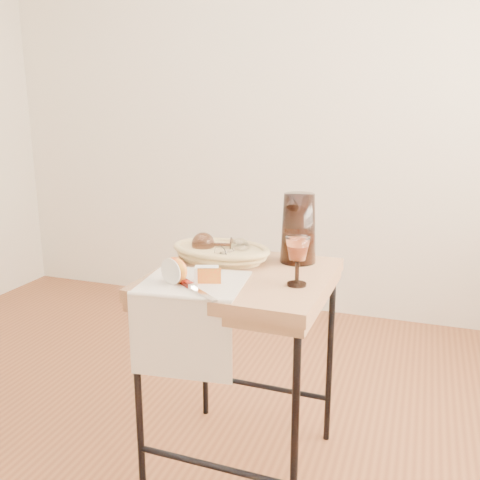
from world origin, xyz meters
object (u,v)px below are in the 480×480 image
(side_table, at_px, (242,373))
(tea_towel, at_px, (194,282))
(wine_goblet, at_px, (297,261))
(apple_half, at_px, (176,270))
(table_knife, at_px, (194,288))
(bread_basket, at_px, (221,254))
(goblet_lying_a, at_px, (215,244))
(goblet_lying_b, at_px, (232,250))
(pitcher, at_px, (298,228))

(side_table, relative_size, tea_towel, 2.33)
(wine_goblet, height_order, apple_half, wine_goblet)
(table_knife, bearing_deg, side_table, 110.58)
(bread_basket, xyz_separation_m, goblet_lying_a, (-0.03, 0.01, 0.03))
(bread_basket, distance_m, goblet_lying_a, 0.04)
(goblet_lying_b, bearing_deg, goblet_lying_a, 88.74)
(goblet_lying_a, relative_size, wine_goblet, 0.88)
(tea_towel, bearing_deg, wine_goblet, 9.05)
(side_table, distance_m, tea_towel, 0.43)
(goblet_lying_b, height_order, pitcher, pitcher)
(goblet_lying_a, distance_m, table_knife, 0.37)
(apple_half, bearing_deg, pitcher, 70.66)
(bread_basket, relative_size, goblet_lying_b, 2.78)
(goblet_lying_a, height_order, table_knife, goblet_lying_a)
(side_table, relative_size, goblet_lying_b, 6.32)
(goblet_lying_b, bearing_deg, side_table, -120.44)
(tea_towel, relative_size, goblet_lying_b, 2.71)
(side_table, bearing_deg, table_knife, -107.38)
(tea_towel, distance_m, apple_half, 0.07)
(tea_towel, bearing_deg, bread_basket, 85.54)
(bread_basket, distance_m, wine_goblet, 0.38)
(goblet_lying_a, bearing_deg, table_knife, 88.81)
(goblet_lying_b, distance_m, apple_half, 0.29)
(wine_goblet, bearing_deg, bread_basket, 151.17)
(tea_towel, xyz_separation_m, bread_basket, (-0.01, 0.27, 0.02))
(side_table, height_order, tea_towel, tea_towel)
(goblet_lying_a, height_order, apple_half, goblet_lying_a)
(goblet_lying_a, xyz_separation_m, pitcher, (0.30, 0.06, 0.07))
(goblet_lying_a, distance_m, apple_half, 0.31)
(tea_towel, height_order, pitcher, pitcher)
(bread_basket, relative_size, apple_half, 3.62)
(side_table, height_order, pitcher, pitcher)
(apple_half, bearing_deg, goblet_lying_a, 108.26)
(bread_basket, xyz_separation_m, pitcher, (0.27, 0.08, 0.10))
(goblet_lying_b, relative_size, apple_half, 1.30)
(tea_towel, xyz_separation_m, pitcher, (0.26, 0.35, 0.12))
(goblet_lying_a, bearing_deg, goblet_lying_b, 143.21)
(wine_goblet, distance_m, apple_half, 0.39)
(side_table, bearing_deg, apple_half, -130.59)
(side_table, height_order, wine_goblet, wine_goblet)
(side_table, height_order, goblet_lying_a, goblet_lying_a)
(pitcher, xyz_separation_m, apple_half, (-0.31, -0.38, -0.08))
(table_knife, bearing_deg, tea_towel, 153.53)
(tea_towel, relative_size, goblet_lying_a, 2.29)
(goblet_lying_a, bearing_deg, side_table, 126.29)
(pitcher, distance_m, apple_half, 0.49)
(tea_towel, height_order, apple_half, apple_half)
(goblet_lying_b, distance_m, table_knife, 0.33)
(side_table, bearing_deg, pitcher, 52.13)
(goblet_lying_a, relative_size, goblet_lying_b, 1.18)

